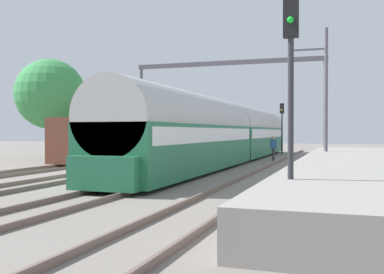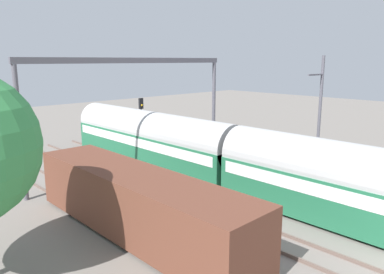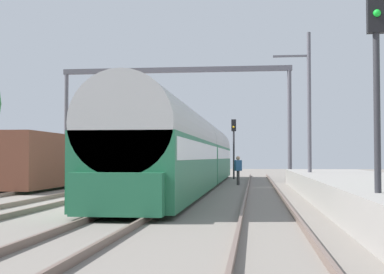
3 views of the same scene
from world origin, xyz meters
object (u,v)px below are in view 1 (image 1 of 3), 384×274
Objects in this scene: railway_signal_near at (291,79)px; catenary_gantry at (227,85)px; passenger_train at (229,133)px; railway_signal_far at (282,121)px; freight_car at (120,140)px; person_crossing at (273,146)px.

catenary_gantry reaches higher than railway_signal_near.
passenger_train is 2.06× the size of catenary_gantry.
railway_signal_near is at bearing -71.49° from passenger_train.
passenger_train is 12.09m from railway_signal_far.
passenger_train is at bearing 4.80° from freight_car.
catenary_gantry is at bearing 109.24° from person_crossing.
passenger_train is 3.96m from person_crossing.
railway_signal_near is at bearing -82.15° from railway_signal_far.
passenger_train is 19.09m from railway_signal_near.
person_crossing is (2.50, 2.91, -0.94)m from passenger_train.
railway_signal_far reaches higher than freight_car.
passenger_train is at bearing -75.01° from catenary_gantry.
passenger_train is 8.38m from catenary_gantry.
freight_car is 2.85× the size of railway_signal_far.
person_crossing is 9.20m from railway_signal_far.
railway_signal_far is 0.29× the size of catenary_gantry.
railway_signal_far reaches higher than person_crossing.
passenger_train is 7.20× the size of railway_signal_far.
freight_car is 22.24m from railway_signal_near.
person_crossing is 0.38× the size of railway_signal_far.
railway_signal_near reaches higher than railway_signal_far.
railway_signal_far is (-0.59, 8.98, 1.92)m from person_crossing.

